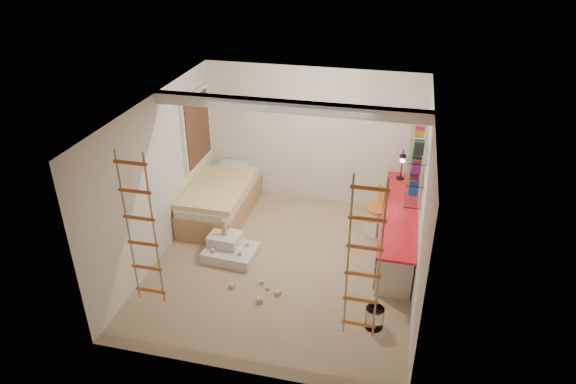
% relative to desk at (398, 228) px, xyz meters
% --- Properties ---
extents(floor, '(4.50, 4.50, 0.00)m').
position_rel_desk_xyz_m(floor, '(-1.72, -0.86, -0.40)').
color(floor, '#988162').
rests_on(floor, ground).
extents(ceiling_beam, '(4.00, 0.18, 0.16)m').
position_rel_desk_xyz_m(ceiling_beam, '(-1.72, -0.56, 2.12)').
color(ceiling_beam, white).
rests_on(ceiling_beam, ceiling).
extents(window_frame, '(0.06, 1.15, 1.35)m').
position_rel_desk_xyz_m(window_frame, '(-3.69, 0.64, 1.15)').
color(window_frame, white).
rests_on(window_frame, wall_left).
extents(window_blind, '(0.02, 1.00, 1.20)m').
position_rel_desk_xyz_m(window_blind, '(-3.65, 0.64, 1.15)').
color(window_blind, '#4C2D1E').
rests_on(window_blind, window_frame).
extents(rope_ladder_left, '(0.41, 0.04, 2.13)m').
position_rel_desk_xyz_m(rope_ladder_left, '(-3.07, -2.61, 1.11)').
color(rope_ladder_left, '#CC4E22').
rests_on(rope_ladder_left, ceiling).
extents(rope_ladder_right, '(0.41, 0.04, 2.13)m').
position_rel_desk_xyz_m(rope_ladder_right, '(-0.37, -2.61, 1.11)').
color(rope_ladder_right, orange).
rests_on(rope_ladder_right, ceiling).
extents(waste_bin, '(0.25, 0.25, 0.31)m').
position_rel_desk_xyz_m(waste_bin, '(-0.20, -1.96, -0.25)').
color(waste_bin, white).
rests_on(waste_bin, floor).
extents(desk, '(0.56, 2.80, 0.75)m').
position_rel_desk_xyz_m(desk, '(0.00, 0.00, 0.00)').
color(desk, red).
rests_on(desk, floor).
extents(shelves, '(0.25, 1.80, 0.71)m').
position_rel_desk_xyz_m(shelves, '(0.15, 0.27, 1.10)').
color(shelves, white).
rests_on(shelves, wall_right).
extents(bed, '(1.02, 2.00, 0.69)m').
position_rel_desk_xyz_m(bed, '(-3.20, 0.36, -0.07)').
color(bed, '#AD7F51').
rests_on(bed, floor).
extents(task_lamp, '(0.14, 0.36, 0.57)m').
position_rel_desk_xyz_m(task_lamp, '(-0.05, 0.96, 0.73)').
color(task_lamp, black).
rests_on(task_lamp, desk).
extents(swivel_chair, '(0.65, 0.65, 0.86)m').
position_rel_desk_xyz_m(swivel_chair, '(-0.34, 0.40, -0.09)').
color(swivel_chair, orange).
rests_on(swivel_chair, floor).
extents(play_platform, '(0.85, 0.68, 0.36)m').
position_rel_desk_xyz_m(play_platform, '(-2.62, -0.85, -0.26)').
color(play_platform, silver).
rests_on(play_platform, floor).
extents(toy_blocks, '(1.27, 1.14, 0.63)m').
position_rel_desk_xyz_m(toy_blocks, '(-2.30, -1.20, -0.18)').
color(toy_blocks, '#CCB284').
rests_on(toy_blocks, floor).
extents(books, '(0.14, 0.70, 0.92)m').
position_rel_desk_xyz_m(books, '(0.15, 0.27, 1.17)').
color(books, '#194CA5').
rests_on(books, shelves).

